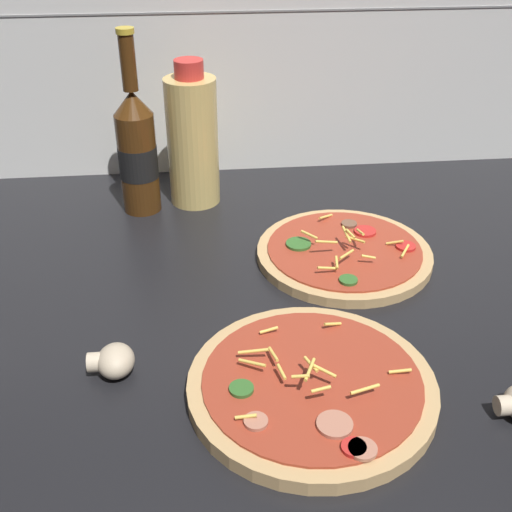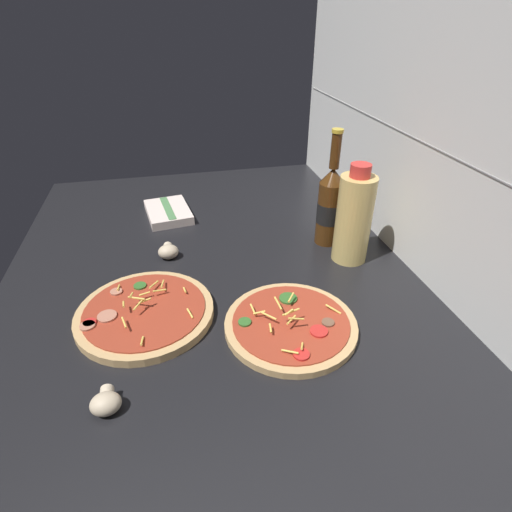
% 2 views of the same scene
% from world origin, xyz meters
% --- Properties ---
extents(counter_slab, '(1.60, 0.90, 0.03)m').
position_xyz_m(counter_slab, '(0.00, 0.00, 0.01)').
color(counter_slab, black).
rests_on(counter_slab, ground).
extents(tile_backsplash, '(1.60, 0.01, 0.60)m').
position_xyz_m(tile_backsplash, '(0.00, 0.45, 0.30)').
color(tile_backsplash, white).
rests_on(tile_backsplash, ground).
extents(pizza_near, '(0.26, 0.26, 0.05)m').
position_xyz_m(pizza_near, '(-0.03, -0.14, 0.03)').
color(pizza_near, tan).
rests_on(pizza_near, counter_slab).
extents(pizza_far, '(0.25, 0.25, 0.05)m').
position_xyz_m(pizza_far, '(0.06, 0.12, 0.03)').
color(pizza_far, tan).
rests_on(pizza_far, counter_slab).
extents(beer_bottle, '(0.06, 0.06, 0.28)m').
position_xyz_m(beer_bottle, '(-0.23, 0.31, 0.13)').
color(beer_bottle, '#47280F').
rests_on(beer_bottle, counter_slab).
extents(oil_bottle, '(0.08, 0.08, 0.23)m').
position_xyz_m(oil_bottle, '(-0.14, 0.33, 0.13)').
color(oil_bottle, '#D6B766').
rests_on(oil_bottle, counter_slab).
extents(mushroom_left, '(0.05, 0.05, 0.03)m').
position_xyz_m(mushroom_left, '(-0.24, -0.09, 0.04)').
color(mushroom_left, beige).
rests_on(mushroom_left, counter_slab).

